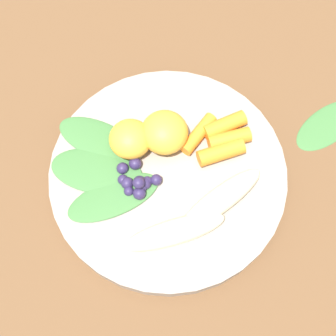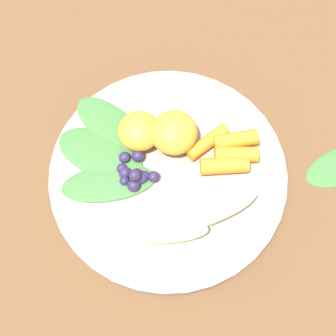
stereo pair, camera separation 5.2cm
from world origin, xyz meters
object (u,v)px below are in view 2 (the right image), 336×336
(bowl, at_px, (168,175))
(banana_peeled_right, at_px, (156,231))
(banana_peeled_left, at_px, (210,211))
(orange_segment_near, at_px, (139,131))

(bowl, bearing_deg, banana_peeled_right, -164.44)
(banana_peeled_left, bearing_deg, orange_segment_near, 107.76)
(banana_peeled_left, bearing_deg, banana_peeled_right, 178.74)
(banana_peeled_right, xyz_separation_m, orange_segment_near, (0.10, 0.07, 0.00))
(bowl, height_order, banana_peeled_right, banana_peeled_right)
(bowl, distance_m, orange_segment_near, 0.06)
(bowl, distance_m, banana_peeled_left, 0.07)
(banana_peeled_left, bearing_deg, bowl, 109.21)
(bowl, bearing_deg, banana_peeled_left, -113.66)
(bowl, xyz_separation_m, banana_peeled_right, (-0.07, -0.02, 0.03))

